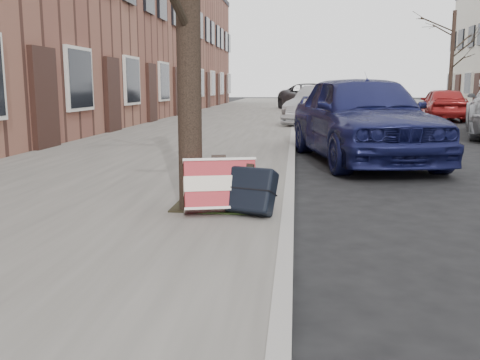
# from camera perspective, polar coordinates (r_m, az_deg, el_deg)

# --- Properties ---
(ground) EXTENTS (120.00, 120.00, 0.00)m
(ground) POSITION_cam_1_polar(r_m,az_deg,el_deg) (4.60, 20.82, -7.70)
(ground) COLOR black
(ground) RESTS_ON ground
(near_sidewalk) EXTENTS (5.00, 70.00, 0.12)m
(near_sidewalk) POSITION_cam_1_polar(r_m,az_deg,el_deg) (19.44, -1.51, 6.23)
(near_sidewalk) COLOR slate
(near_sidewalk) RESTS_ON ground
(house_near) EXTENTS (6.80, 40.00, 7.00)m
(house_near) POSITION_cam_1_polar(r_m,az_deg,el_deg) (22.02, -17.18, 15.21)
(house_near) COLOR brown
(house_near) RESTS_ON ground
(dirt_patch) EXTENTS (0.85, 0.85, 0.02)m
(dirt_patch) POSITION_cam_1_polar(r_m,az_deg,el_deg) (5.63, -2.49, -2.52)
(dirt_patch) COLOR black
(dirt_patch) RESTS_ON near_sidewalk
(suitcase_red) EXTENTS (0.76, 0.54, 0.54)m
(suitcase_red) POSITION_cam_1_polar(r_m,az_deg,el_deg) (5.20, -2.14, -0.64)
(suitcase_red) COLOR maroon
(suitcase_red) RESTS_ON near_sidewalk
(suitcase_navy) EXTENTS (0.71, 0.55, 0.49)m
(suitcase_navy) POSITION_cam_1_polar(r_m,az_deg,el_deg) (5.15, 0.38, -1.02)
(suitcase_navy) COLOR black
(suitcase_navy) RESTS_ON near_sidewalk
(car_near_front) EXTENTS (2.71, 4.94, 1.59)m
(car_near_front) POSITION_cam_1_polar(r_m,az_deg,el_deg) (9.88, 12.87, 6.57)
(car_near_front) COLOR #151847
(car_near_front) RESTS_ON ground
(car_near_mid) EXTENTS (2.72, 4.35, 1.35)m
(car_near_mid) POSITION_cam_1_polar(r_m,az_deg,el_deg) (17.96, 8.86, 7.77)
(car_near_mid) COLOR #A7AAAE
(car_near_mid) RESTS_ON ground
(car_near_back) EXTENTS (3.92, 5.79, 1.47)m
(car_near_back) POSITION_cam_1_polar(r_m,az_deg,el_deg) (27.88, 7.74, 8.68)
(car_near_back) COLOR #37373B
(car_near_back) RESTS_ON ground
(car_far_back) EXTENTS (1.83, 3.88, 1.28)m
(car_far_back) POSITION_cam_1_polar(r_m,az_deg,el_deg) (22.54, 20.77, 7.59)
(car_far_back) COLOR maroon
(car_far_back) RESTS_ON ground
(tree_far_c) EXTENTS (0.21, 0.21, 5.20)m
(tree_far_c) POSITION_cam_1_polar(r_m,az_deg,el_deg) (31.90, 21.65, 11.81)
(tree_far_c) COLOR black
(tree_far_c) RESTS_ON far_sidewalk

